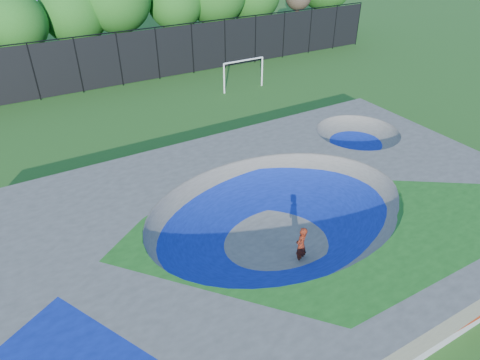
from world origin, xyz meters
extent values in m
plane|color=#255C19|center=(0.00, 0.00, 0.00)|extent=(120.00, 120.00, 0.00)
cube|color=gray|center=(0.00, 0.00, 0.75)|extent=(22.00, 14.00, 1.50)
imported|color=red|center=(-0.15, -1.71, 0.80)|extent=(0.69, 0.58, 1.60)
cube|color=black|center=(-0.15, -1.71, 0.03)|extent=(0.80, 0.54, 0.05)
cylinder|color=white|center=(5.96, 15.59, 1.09)|extent=(0.12, 0.12, 2.19)
cylinder|color=white|center=(9.24, 15.59, 1.09)|extent=(0.12, 0.12, 2.19)
cylinder|color=white|center=(7.60, 15.59, 2.19)|extent=(3.28, 0.12, 0.12)
cylinder|color=black|center=(-6.00, 21.00, 2.00)|extent=(0.09, 0.09, 4.00)
cylinder|color=black|center=(-3.00, 21.00, 2.00)|extent=(0.09, 0.09, 4.00)
cylinder|color=black|center=(0.00, 21.00, 2.00)|extent=(0.09, 0.09, 4.00)
cylinder|color=black|center=(3.00, 21.00, 2.00)|extent=(0.09, 0.09, 4.00)
cylinder|color=black|center=(6.00, 21.00, 2.00)|extent=(0.09, 0.09, 4.00)
cylinder|color=black|center=(9.00, 21.00, 2.00)|extent=(0.09, 0.09, 4.00)
cylinder|color=black|center=(12.00, 21.00, 2.00)|extent=(0.09, 0.09, 4.00)
cylinder|color=black|center=(15.00, 21.00, 2.00)|extent=(0.09, 0.09, 4.00)
cylinder|color=black|center=(18.00, 21.00, 2.00)|extent=(0.09, 0.09, 4.00)
cylinder|color=black|center=(21.00, 21.00, 2.00)|extent=(0.09, 0.09, 4.00)
cylinder|color=black|center=(24.00, 21.00, 2.00)|extent=(0.09, 0.09, 4.00)
cube|color=black|center=(0.00, 21.00, 2.00)|extent=(48.00, 0.03, 3.80)
cylinder|color=black|center=(0.00, 21.00, 4.00)|extent=(48.00, 0.08, 0.08)
cylinder|color=#473623|center=(-5.98, 25.49, 1.41)|extent=(0.44, 0.44, 2.81)
sphere|color=#20681B|center=(-5.98, 25.49, 4.47)|extent=(4.43, 4.43, 4.43)
cylinder|color=#473623|center=(-1.58, 26.77, 1.35)|extent=(0.44, 0.44, 2.71)
sphere|color=#20681B|center=(-1.58, 26.77, 4.70)|extent=(5.31, 5.31, 5.31)
cylinder|color=#473623|center=(1.74, 26.00, 1.71)|extent=(0.44, 0.44, 3.43)
cylinder|color=#473623|center=(6.88, 26.11, 1.48)|extent=(0.44, 0.44, 2.97)
sphere|color=#20681B|center=(6.88, 26.11, 4.80)|extent=(4.89, 4.89, 4.89)
cylinder|color=#473623|center=(10.72, 25.96, 1.57)|extent=(0.44, 0.44, 3.14)
cylinder|color=#473623|center=(14.69, 26.07, 1.46)|extent=(0.44, 0.44, 2.92)
cylinder|color=#473623|center=(19.57, 25.18, 1.62)|extent=(0.44, 0.44, 3.23)
cylinder|color=#473623|center=(23.52, 25.85, 1.61)|extent=(0.44, 0.44, 3.23)
camera|label=1|loc=(-8.28, -11.11, 11.32)|focal=32.00mm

